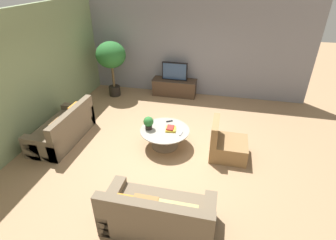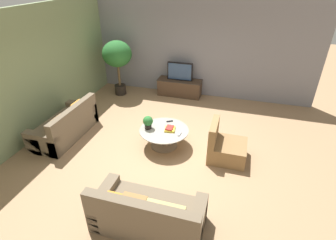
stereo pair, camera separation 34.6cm
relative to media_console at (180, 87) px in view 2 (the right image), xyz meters
name	(u,v)px [view 2 (the right image)]	position (x,y,z in m)	size (l,w,h in m)	color
ground_plane	(165,146)	(0.39, -2.94, -0.28)	(24.00, 24.00, 0.00)	#9E7A56
back_wall_stone	(195,49)	(0.39, 0.32, 1.22)	(7.40, 0.12, 3.00)	gray
side_wall_left	(41,70)	(-2.87, -2.74, 1.22)	(0.12, 7.40, 3.00)	gray
media_console	(180,87)	(0.00, 0.00, 0.00)	(1.43, 0.50, 0.54)	#473323
television	(180,72)	(0.00, 0.00, 0.54)	(0.82, 0.13, 0.57)	black
coffee_table	(164,134)	(0.37, -2.91, 0.03)	(1.14, 1.14, 0.45)	#756656
couch_by_wall	(66,126)	(-2.10, -3.19, 0.01)	(0.84, 1.79, 0.84)	brown
couch_near_entry	(148,214)	(0.79, -5.16, 0.01)	(1.77, 0.84, 0.84)	brown
armchair_wicker	(225,148)	(1.78, -2.97, -0.01)	(0.80, 0.76, 0.86)	olive
potted_palm_tall	(117,56)	(-1.93, -0.46, 1.01)	(0.92, 0.92, 1.77)	black
potted_plant_tabletop	(148,122)	(-0.01, -2.95, 0.34)	(0.23, 0.23, 0.32)	black
book_stack	(170,129)	(0.49, -2.88, 0.20)	(0.27, 0.29, 0.07)	gold
remote_black	(170,121)	(0.38, -2.51, 0.17)	(0.04, 0.16, 0.02)	black
remote_silver	(180,134)	(0.76, -3.00, 0.17)	(0.04, 0.16, 0.02)	gray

